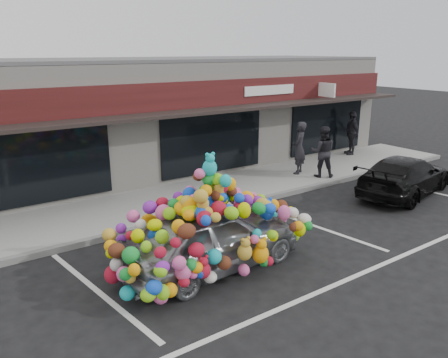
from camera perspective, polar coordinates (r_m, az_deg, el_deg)
ground at (r=10.40m, az=1.39°, el=-9.81°), size 90.00×90.00×0.00m
shop_building at (r=17.06m, az=-15.67°, el=7.65°), size 24.00×7.20×4.31m
sidewalk at (r=13.55m, az=-8.65°, el=-3.25°), size 26.00×3.00×0.15m
kerb at (r=12.30m, az=-5.52°, el=-5.21°), size 26.00×0.18×0.16m
parking_stripe_left at (r=9.28m, az=-16.07°, el=-13.98°), size 0.73×4.37×0.01m
parking_stripe_mid at (r=12.25m, az=11.52°, el=-5.95°), size 0.73×4.37×0.01m
parking_stripe_right at (r=16.40m, az=24.76°, el=-1.37°), size 0.73×4.37×0.01m
lane_line at (r=10.25m, az=18.58°, el=-11.15°), size 14.00×0.12×0.01m
toy_car at (r=9.45m, az=-1.70°, el=-6.77°), size 3.02×4.54×2.59m
black_sedan at (r=15.55m, az=22.57°, el=0.41°), size 2.61×4.66×1.28m
pedestrian_a at (r=16.45m, az=9.78°, el=4.03°), size 0.85×0.79×1.95m
pedestrian_b at (r=16.20m, az=12.73°, el=3.50°), size 1.14×1.12×1.86m
pedestrian_c at (r=20.11m, az=16.32°, el=5.80°), size 1.21×0.92×1.91m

